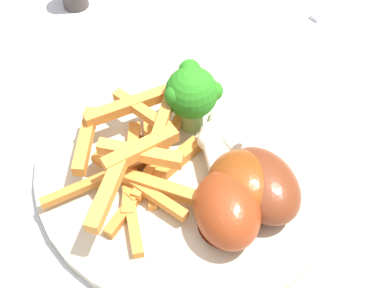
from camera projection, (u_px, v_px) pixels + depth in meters
name	position (u px, v px, depth m)	size (l,w,h in m)	color
dining_table	(239.00, 262.00, 0.54)	(1.16, 0.73, 0.73)	#B7B7BC
dinner_plate	(192.00, 162.00, 0.48)	(0.28, 0.28, 0.01)	beige
broccoli_floret_front	(192.00, 94.00, 0.46)	(0.05, 0.05, 0.07)	#83AF5D
carrot_fries_pile	(137.00, 161.00, 0.45)	(0.16, 0.15, 0.04)	orange
chicken_drumstick_near	(259.00, 179.00, 0.43)	(0.12, 0.08, 0.04)	#4B1B0E
chicken_drumstick_far	(226.00, 205.00, 0.42)	(0.12, 0.06, 0.04)	#611F0C
chicken_drumstick_extra	(242.00, 186.00, 0.43)	(0.11, 0.08, 0.04)	#5A210A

